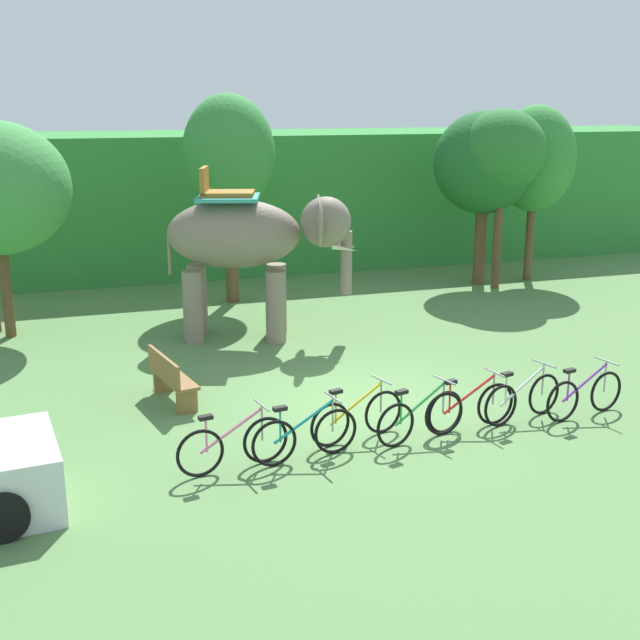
{
  "coord_description": "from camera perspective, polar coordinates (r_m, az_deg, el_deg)",
  "views": [
    {
      "loc": [
        -4.83,
        -12.44,
        5.11
      ],
      "look_at": [
        -0.46,
        1.0,
        1.3
      ],
      "focal_mm": 45.41,
      "sensor_mm": 36.0,
      "label": 1
    }
  ],
  "objects": [
    {
      "name": "bike_yellow",
      "position": [
        12.68,
        2.62,
        -6.81
      ],
      "size": [
        1.67,
        0.59,
        0.92
      ],
      "color": "black",
      "rests_on": "ground"
    },
    {
      "name": "bike_pink",
      "position": [
        11.75,
        -6.14,
        -8.72
      ],
      "size": [
        1.69,
        0.52,
        0.92
      ],
      "color": "black",
      "rests_on": "ground"
    },
    {
      "name": "tree_far_left",
      "position": [
        24.41,
        14.91,
        10.88
      ],
      "size": [
        2.31,
        2.31,
        5.06
      ],
      "color": "brown",
      "rests_on": "ground"
    },
    {
      "name": "ground_plane",
      "position": [
        14.29,
        3.01,
        -5.89
      ],
      "size": [
        80.0,
        80.0,
        0.0
      ],
      "primitive_type": "plane",
      "color": "#567F47"
    },
    {
      "name": "bike_purple",
      "position": [
        14.27,
        18.14,
        -5.03
      ],
      "size": [
        1.69,
        0.53,
        0.92
      ],
      "color": "black",
      "rests_on": "ground"
    },
    {
      "name": "wooden_bench",
      "position": [
        14.38,
        -10.49,
        -3.96
      ],
      "size": [
        0.7,
        1.55,
        0.89
      ],
      "color": "brown",
      "rests_on": "ground"
    },
    {
      "name": "tree_center_left",
      "position": [
        23.54,
        11.49,
        10.75
      ],
      "size": [
        2.83,
        2.83,
        4.9
      ],
      "color": "brown",
      "rests_on": "ground"
    },
    {
      "name": "elephant",
      "position": [
        17.76,
        -4.98,
        5.61
      ],
      "size": [
        4.24,
        2.64,
        3.78
      ],
      "color": "gray",
      "rests_on": "ground"
    },
    {
      "name": "bike_red",
      "position": [
        13.26,
        10.51,
        -6.05
      ],
      "size": [
        1.7,
        0.52,
        0.92
      ],
      "color": "black",
      "rests_on": "ground"
    },
    {
      "name": "tree_left",
      "position": [
        23.04,
        12.73,
        11.5
      ],
      "size": [
        2.35,
        2.35,
        4.96
      ],
      "color": "brown",
      "rests_on": "ground"
    },
    {
      "name": "tree_far_right",
      "position": [
        21.0,
        -6.45,
        11.47
      ],
      "size": [
        2.34,
        2.34,
        5.34
      ],
      "color": "brown",
      "rests_on": "ground"
    },
    {
      "name": "bike_green",
      "position": [
        12.75,
        7.11,
        -6.79
      ],
      "size": [
        1.67,
        0.61,
        0.92
      ],
      "color": "black",
      "rests_on": "ground"
    },
    {
      "name": "bike_teal",
      "position": [
        11.99,
        -1.06,
        -8.13
      ],
      "size": [
        1.7,
        0.52,
        0.92
      ],
      "color": "black",
      "rests_on": "ground"
    },
    {
      "name": "bike_white",
      "position": [
        13.83,
        14.09,
        -5.36
      ],
      "size": [
        1.67,
        0.6,
        0.92
      ],
      "color": "black",
      "rests_on": "ground"
    },
    {
      "name": "foliage_hedge",
      "position": [
        26.83,
        -7.61,
        8.49
      ],
      "size": [
        36.0,
        6.0,
        4.17
      ],
      "primitive_type": "cube",
      "color": "#338438",
      "rests_on": "ground"
    }
  ]
}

